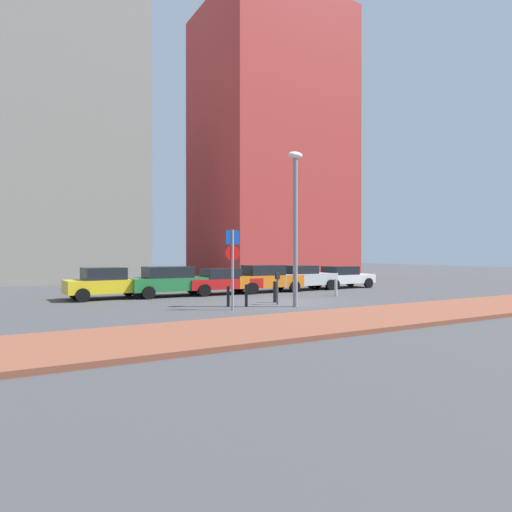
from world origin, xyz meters
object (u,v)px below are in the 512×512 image
Objects in this scene: parked_car_silver at (303,277)px; parking_sign_post at (233,259)px; traffic_bollard_mid at (336,288)px; parking_meter at (277,284)px; parked_car_green at (171,281)px; street_lamp at (295,215)px; parked_car_orange at (265,278)px; traffic_bollard_near at (246,296)px; parked_car_white at (342,277)px; parked_car_red at (222,281)px; parked_car_yellow at (106,283)px; traffic_bollard_far at (228,296)px; traffic_bollard_edge at (275,292)px.

parked_car_silver is 10.35m from parking_sign_post.
parking_meter is at bearing -160.93° from traffic_bollard_mid.
street_lamp is (3.02, -6.99, 3.05)m from parked_car_green.
parked_car_orange reaches higher than parking_meter.
parking_sign_post is 2.89m from parking_meter.
traffic_bollard_near is 1.04× the size of traffic_bollard_mid.
parking_sign_post reaches higher than parked_car_green.
parked_car_green is at bearing 179.22° from parked_car_white.
parking_sign_post is (-11.29, -6.47, 1.28)m from parked_car_white.
parked_car_white is 4.43× the size of traffic_bollard_near.
street_lamp is 7.25× the size of traffic_bollard_mid.
parked_car_silver is 4.43× the size of traffic_bollard_near.
parked_car_silver is 1.30× the size of parking_sign_post.
parked_car_red is 8.67m from parked_car_white.
parked_car_red is (6.06, -0.59, -0.07)m from parked_car_yellow.
traffic_bollard_near is 0.76m from traffic_bollard_far.
street_lamp is at bearing -66.67° from parked_car_green.
parked_car_white reaches higher than traffic_bollard_mid.
parked_car_yellow is at bearing 123.03° from traffic_bollard_far.
parked_car_yellow is at bearing 116.38° from parking_sign_post.
parking_meter is (2.58, 0.71, -1.11)m from parking_sign_post.
parking_meter is at bearing -116.29° from parked_car_orange.
parked_car_orange reaches higher than parked_car_green.
parked_car_green is at bearing 121.84° from traffic_bollard_edge.
street_lamp is at bearing -95.53° from traffic_bollard_edge.
parked_car_red reaches higher than traffic_bollard_near.
parked_car_green is at bearing 113.33° from street_lamp.
traffic_bollard_far is at bearing -83.82° from parked_car_green.
traffic_bollard_far is at bearing -153.84° from parked_car_white.
parked_car_orange reaches higher than parked_car_red.
parked_car_silver reaches higher than traffic_bollard_edge.
parked_car_green reaches higher than parked_car_yellow.
parked_car_silver is 4.13m from traffic_bollard_mid.
traffic_bollard_edge is (-8.34, -4.99, -0.25)m from parked_car_white.
parked_car_yellow is 11.65m from traffic_bollard_mid.
parking_meter is 4.98m from traffic_bollard_mid.
parked_car_silver reaches higher than traffic_bollard_far.
traffic_bollard_edge is (2.95, 1.48, -1.53)m from parking_sign_post.
parked_car_yellow is 6.09m from parked_car_red.
parking_meter reaches higher than traffic_bollard_far.
parking_sign_post is 3.55× the size of traffic_bollard_mid.
parking_sign_post reaches higher than parked_car_white.
parking_sign_post reaches higher than parking_meter.
traffic_bollard_edge reaches higher than traffic_bollard_far.
parked_car_green is 1.37× the size of parking_sign_post.
traffic_bollard_near is (1.02, 0.72, -1.54)m from parking_sign_post.
parking_sign_post is 3.42× the size of traffic_bollard_near.
parked_car_green is 4.53× the size of traffic_bollard_edge.
parking_meter is (2.82, -5.92, 0.09)m from parked_car_green.
traffic_bollard_near is (-1.60, -5.62, -0.26)m from parked_car_red.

